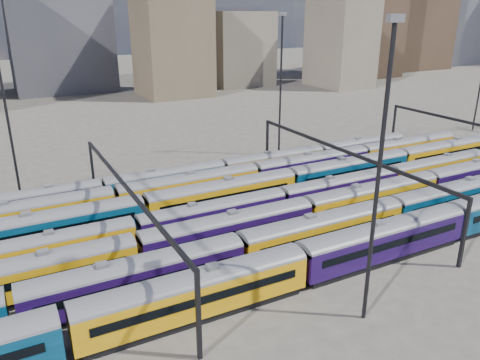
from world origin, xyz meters
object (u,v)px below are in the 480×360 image
rake_1 (240,248)px  rake_2 (306,210)px  rake_0 (384,237)px  mast_2 (379,169)px

rake_1 → rake_2: 12.93m
rake_2 → rake_0: bearing=-72.9°
rake_0 → rake_2: rake_0 is taller
rake_1 → rake_2: bearing=22.8°
rake_1 → rake_2: size_ratio=1.01×
rake_1 → mast_2: mast_2 is taller
rake_2 → mast_2: mast_2 is taller
rake_0 → rake_2: (-3.09, 10.00, -0.09)m
rake_0 → rake_1: rake_0 is taller
rake_0 → rake_2: size_ratio=1.20×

